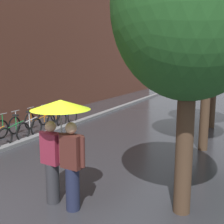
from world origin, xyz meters
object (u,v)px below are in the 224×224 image
street_tree_2 (217,35)px  couple_under_umbrella (61,137)px  parked_bicycle_5 (64,115)px  parked_bicycle_2 (25,126)px  parked_bicycle_3 (40,121)px  street_tree_1 (210,16)px  parked_bicycle_4 (53,118)px  parked_bicycle_1 (12,130)px  street_tree_0 (191,7)px

street_tree_2 → couple_under_umbrella: bearing=-103.6°
parked_bicycle_5 → couple_under_umbrella: couple_under_umbrella is taller
parked_bicycle_2 → parked_bicycle_3: bearing=92.4°
parked_bicycle_3 → couple_under_umbrella: bearing=-46.8°
parked_bicycle_2 → parked_bicycle_5: 2.55m
street_tree_1 → parked_bicycle_3: bearing=-179.7°
parked_bicycle_4 → parked_bicycle_5: size_ratio=0.98×
parked_bicycle_1 → parked_bicycle_4: (-0.06, 2.47, 0.00)m
parked_bicycle_2 → parked_bicycle_4: bearing=90.4°
parked_bicycle_3 → street_tree_0: bearing=-31.5°
street_tree_0 → parked_bicycle_5: bearing=139.1°
parked_bicycle_5 → couple_under_umbrella: bearing=-55.4°
street_tree_0 → parked_bicycle_1: (-6.53, 2.40, -3.25)m
couple_under_umbrella → parked_bicycle_3: bearing=133.2°
parked_bicycle_2 → parked_bicycle_3: 0.92m
parked_bicycle_4 → parked_bicycle_5: (0.03, 0.82, 0.00)m
parked_bicycle_5 → parked_bicycle_3: bearing=-92.1°
parked_bicycle_4 → parked_bicycle_3: bearing=-91.9°
parked_bicycle_3 → couple_under_umbrella: 6.64m
street_tree_0 → couple_under_umbrella: street_tree_0 is taller
parked_bicycle_1 → parked_bicycle_2: (-0.05, 0.74, 0.00)m
street_tree_1 → parked_bicycle_1: bearing=-165.3°
street_tree_0 → parked_bicycle_1: size_ratio=4.76×
parked_bicycle_1 → parked_bicycle_2: same height
parked_bicycle_3 → couple_under_umbrella: couple_under_umbrella is taller
parked_bicycle_1 → parked_bicycle_5: size_ratio=0.97×
parked_bicycle_1 → parked_bicycle_3: bearing=92.9°
parked_bicycle_4 → parked_bicycle_5: 0.82m
street_tree_0 → street_tree_1: (-0.08, 4.09, 0.51)m
street_tree_1 → parked_bicycle_5: (-6.48, 1.60, -3.76)m
street_tree_1 → parked_bicycle_3: 7.54m
street_tree_1 → parked_bicycle_2: size_ratio=5.10×
parked_bicycle_3 → parked_bicycle_5: 1.63m
parked_bicycle_4 → couple_under_umbrella: (4.47, -5.60, 0.99)m
parked_bicycle_1 → street_tree_1: bearing=14.7°
street_tree_1 → couple_under_umbrella: 5.92m
street_tree_0 → parked_bicycle_2: (-6.58, 3.14, -3.25)m
street_tree_2 → couple_under_umbrella: (-2.01, -8.28, -2.55)m
street_tree_0 → couple_under_umbrella: size_ratio=2.53×
couple_under_umbrella → street_tree_2: bearing=76.4°
parked_bicycle_2 → parked_bicycle_5: size_ratio=1.01×
parked_bicycle_2 → parked_bicycle_4: (-0.01, 1.73, 0.00)m
parked_bicycle_2 → street_tree_0: bearing=-25.5°
parked_bicycle_1 → parked_bicycle_3: same height
parked_bicycle_2 → street_tree_2: bearing=34.3°
parked_bicycle_2 → parked_bicycle_1: bearing=-86.5°
parked_bicycle_5 → couple_under_umbrella: (4.43, -6.42, 0.99)m
street_tree_1 → parked_bicycle_4: 7.56m
street_tree_0 → parked_bicycle_3: 8.42m
street_tree_0 → street_tree_2: 7.56m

